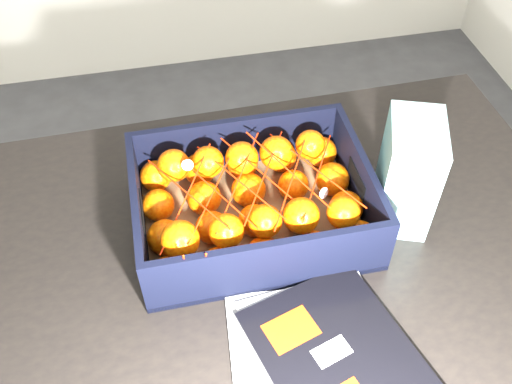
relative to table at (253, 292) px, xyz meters
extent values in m
cube|color=black|center=(0.00, 0.00, 0.08)|extent=(1.22, 0.82, 0.04)
cylinder|color=black|center=(-0.55, 0.35, -0.30)|extent=(0.06, 0.06, 0.71)
cylinder|color=black|center=(0.55, 0.35, -0.30)|extent=(0.06, 0.06, 0.71)
cube|color=silver|center=(0.03, -0.21, 0.10)|extent=(0.23, 0.30, 0.01)
cube|color=silver|center=(0.07, -0.21, 0.11)|extent=(0.23, 0.30, 0.01)
cube|color=black|center=(0.09, -0.21, 0.11)|extent=(0.28, 0.33, 0.01)
cube|color=red|center=(0.03, -0.15, 0.12)|extent=(0.09, 0.07, 0.00)
cube|color=white|center=(0.08, -0.20, 0.12)|extent=(0.06, 0.05, 0.00)
cube|color=olive|center=(0.02, 0.08, 0.10)|extent=(0.40, 0.30, 0.01)
cube|color=black|center=(0.02, 0.22, 0.16)|extent=(0.40, 0.01, 0.12)
cube|color=black|center=(0.02, -0.06, 0.16)|extent=(0.40, 0.01, 0.12)
cube|color=black|center=(-0.18, 0.08, 0.16)|extent=(0.01, 0.27, 0.12)
cube|color=black|center=(0.21, 0.08, 0.16)|extent=(0.01, 0.27, 0.12)
sphere|color=#FF5B05|center=(-0.14, -0.03, 0.14)|extent=(0.06, 0.06, 0.06)
sphere|color=#FF5B05|center=(-0.14, 0.05, 0.14)|extent=(0.06, 0.06, 0.06)
sphere|color=#FF5B05|center=(-0.14, 0.12, 0.14)|extent=(0.06, 0.06, 0.06)
sphere|color=#FF5B05|center=(-0.14, 0.19, 0.14)|extent=(0.06, 0.06, 0.06)
sphere|color=#FF5B05|center=(-0.06, -0.03, 0.14)|extent=(0.06, 0.06, 0.06)
sphere|color=#FF5B05|center=(-0.06, 0.05, 0.14)|extent=(0.06, 0.06, 0.06)
sphere|color=#FF5B05|center=(-0.06, 0.12, 0.14)|extent=(0.06, 0.06, 0.06)
sphere|color=#FF5B05|center=(-0.06, 0.19, 0.14)|extent=(0.06, 0.06, 0.06)
sphere|color=#FF5B05|center=(0.01, -0.02, 0.14)|extent=(0.06, 0.06, 0.06)
sphere|color=#FF5B05|center=(0.01, 0.05, 0.14)|extent=(0.06, 0.06, 0.06)
sphere|color=#FF5B05|center=(0.02, 0.12, 0.14)|extent=(0.06, 0.06, 0.06)
sphere|color=#FF5B05|center=(0.02, 0.19, 0.14)|extent=(0.06, 0.06, 0.06)
sphere|color=#FF5B05|center=(0.10, -0.03, 0.14)|extent=(0.06, 0.06, 0.06)
sphere|color=#FF5B05|center=(0.09, 0.04, 0.14)|extent=(0.06, 0.06, 0.06)
sphere|color=#FF5B05|center=(0.10, 0.12, 0.14)|extent=(0.06, 0.06, 0.06)
sphere|color=#FF5B05|center=(0.10, 0.19, 0.14)|extent=(0.06, 0.06, 0.06)
sphere|color=#FF5B05|center=(0.18, -0.02, 0.14)|extent=(0.06, 0.06, 0.06)
sphere|color=#FF5B05|center=(0.17, 0.05, 0.14)|extent=(0.06, 0.06, 0.06)
sphere|color=#FF5B05|center=(0.17, 0.12, 0.14)|extent=(0.06, 0.06, 0.06)
sphere|color=#FF5B05|center=(0.17, 0.19, 0.14)|extent=(0.06, 0.06, 0.06)
sphere|color=#FF5B05|center=(-0.11, 0.00, 0.19)|extent=(0.06, 0.06, 0.06)
sphere|color=#FF5B05|center=(-0.11, 0.16, 0.19)|extent=(0.06, 0.06, 0.06)
sphere|color=#FF5B05|center=(-0.04, 0.00, 0.19)|extent=(0.06, 0.06, 0.06)
sphere|color=#FF5B05|center=(-0.05, 0.16, 0.19)|extent=(0.06, 0.06, 0.06)
sphere|color=#FF5B05|center=(0.02, 0.01, 0.19)|extent=(0.06, 0.06, 0.06)
sphere|color=#FF5B05|center=(0.01, 0.16, 0.19)|extent=(0.06, 0.06, 0.06)
sphere|color=#FF5B05|center=(0.08, 0.01, 0.19)|extent=(0.06, 0.06, 0.06)
sphere|color=#FF5B05|center=(0.08, 0.16, 0.19)|extent=(0.06, 0.06, 0.06)
sphere|color=#FF5B05|center=(0.15, 0.00, 0.19)|extent=(0.05, 0.05, 0.05)
sphere|color=#FF5B05|center=(0.14, 0.16, 0.19)|extent=(0.05, 0.05, 0.05)
cylinder|color=red|center=(-0.09, 0.08, 0.20)|extent=(0.11, 0.21, 0.03)
cylinder|color=red|center=(-0.05, 0.08, 0.20)|extent=(0.11, 0.21, 0.01)
cylinder|color=red|center=(0.00, 0.08, 0.21)|extent=(0.11, 0.21, 0.02)
cylinder|color=red|center=(0.04, 0.09, 0.20)|extent=(0.11, 0.21, 0.00)
cylinder|color=red|center=(0.08, 0.08, 0.21)|extent=(0.11, 0.21, 0.02)
cylinder|color=red|center=(0.13, 0.09, 0.20)|extent=(0.11, 0.21, 0.01)
cylinder|color=red|center=(-0.09, 0.07, 0.20)|extent=(0.11, 0.21, 0.02)
cylinder|color=red|center=(-0.05, 0.07, 0.20)|extent=(0.11, 0.21, 0.01)
cylinder|color=red|center=(0.00, 0.09, 0.21)|extent=(0.11, 0.21, 0.01)
cylinder|color=red|center=(0.04, 0.09, 0.21)|extent=(0.11, 0.21, 0.01)
cylinder|color=red|center=(0.08, 0.07, 0.21)|extent=(0.11, 0.21, 0.01)
cylinder|color=red|center=(0.13, 0.07, 0.20)|extent=(0.11, 0.21, 0.02)
cylinder|color=red|center=(-0.11, -0.05, 0.19)|extent=(0.00, 0.03, 0.09)
cylinder|color=red|center=(-0.08, -0.05, 0.19)|extent=(0.01, 0.04, 0.08)
cube|color=white|center=(0.28, 0.05, 0.20)|extent=(0.13, 0.15, 0.20)
camera|label=1|loc=(-0.11, -0.56, 0.89)|focal=40.21mm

